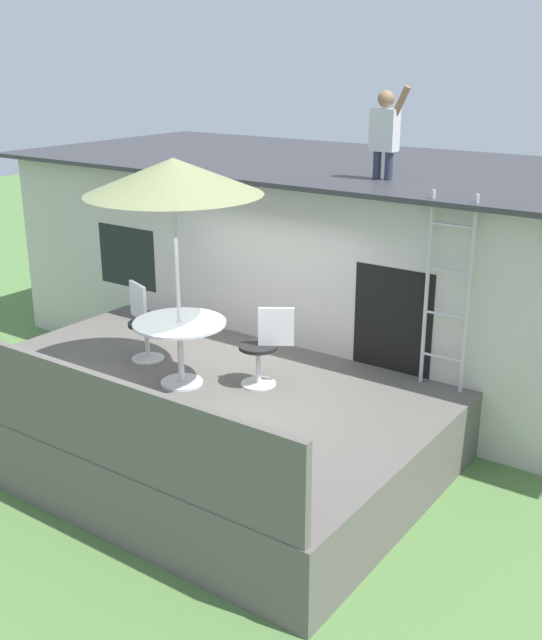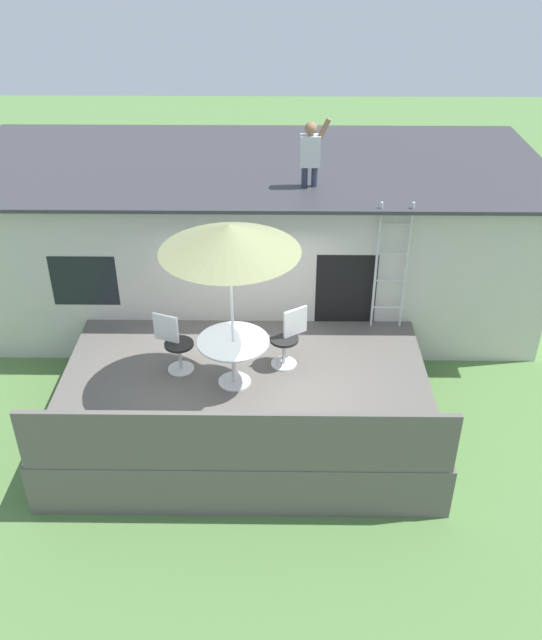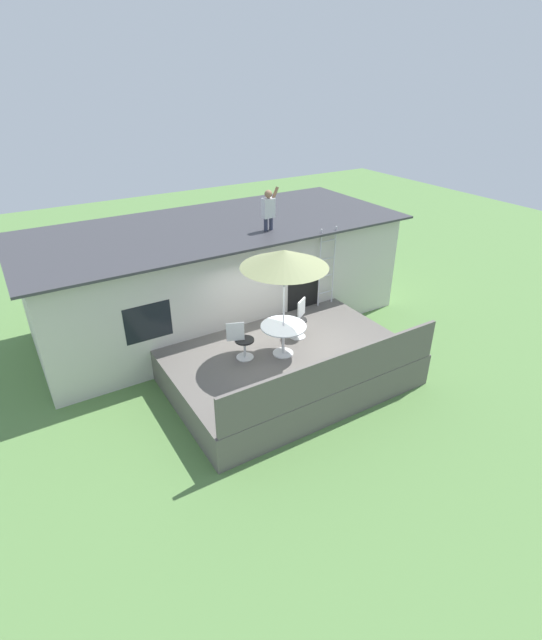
% 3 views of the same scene
% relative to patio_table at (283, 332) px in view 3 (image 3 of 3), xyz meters
% --- Properties ---
extents(ground_plane, '(40.00, 40.00, 0.00)m').
position_rel_patio_table_xyz_m(ground_plane, '(0.15, 0.13, -1.39)').
color(ground_plane, '#567F42').
extents(house, '(10.50, 4.50, 2.90)m').
position_rel_patio_table_xyz_m(house, '(0.15, 3.73, 0.07)').
color(house, beige).
rests_on(house, ground).
extents(deck, '(5.51, 3.96, 0.80)m').
position_rel_patio_table_xyz_m(deck, '(0.15, 0.13, -0.99)').
color(deck, '#605B56').
rests_on(deck, ground).
extents(deck_railing, '(5.41, 0.08, 0.90)m').
position_rel_patio_table_xyz_m(deck_railing, '(0.15, -1.80, -0.14)').
color(deck_railing, '#605B56').
rests_on(deck_railing, deck).
extents(patio_table, '(1.04, 1.04, 0.74)m').
position_rel_patio_table_xyz_m(patio_table, '(0.00, 0.00, 0.00)').
color(patio_table, silver).
rests_on(patio_table, deck).
extents(patio_umbrella, '(1.90, 1.90, 2.54)m').
position_rel_patio_table_xyz_m(patio_umbrella, '(0.00, 0.00, 1.76)').
color(patio_umbrella, silver).
rests_on(patio_umbrella, deck).
extents(step_ladder, '(0.52, 0.04, 2.20)m').
position_rel_patio_table_xyz_m(step_ladder, '(2.44, 1.62, 0.51)').
color(step_ladder, silver).
rests_on(step_ladder, deck).
extents(person_figure, '(0.47, 0.20, 1.11)m').
position_rel_patio_table_xyz_m(person_figure, '(1.15, 2.52, 2.13)').
color(person_figure, '#33384C').
rests_on(person_figure, house).
extents(patio_chair_left, '(0.60, 0.44, 0.92)m').
position_rel_patio_table_xyz_m(patio_chair_left, '(-0.90, 0.35, -0.13)').
color(patio_chair_left, silver).
rests_on(patio_chair_left, deck).
extents(patio_chair_right, '(0.57, 0.46, 0.92)m').
position_rel_patio_table_xyz_m(patio_chair_right, '(0.79, 0.52, -0.13)').
color(patio_chair_right, silver).
rests_on(patio_chair_right, deck).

